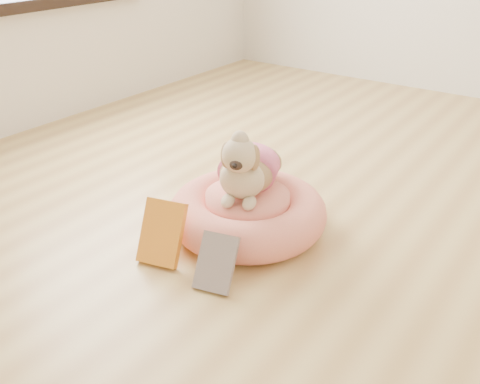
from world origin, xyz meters
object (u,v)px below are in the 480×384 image
Objects in this scene: pet_bed at (248,212)px; book_white at (216,262)px; dog at (247,156)px; book_yellow at (162,233)px.

pet_bed is 0.37m from book_white.
dog reaches higher than book_white.
pet_bed is at bearing -66.55° from dog.
book_yellow is at bearing 163.87° from book_white.
dog is 1.72× the size of book_yellow.
pet_bed is at bearing 94.37° from book_white.
book_yellow is (-0.11, -0.36, -0.19)m from dog.
book_yellow is at bearing -129.98° from dog.
pet_bed is 1.55× the size of dog.
dog reaches higher than pet_bed.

